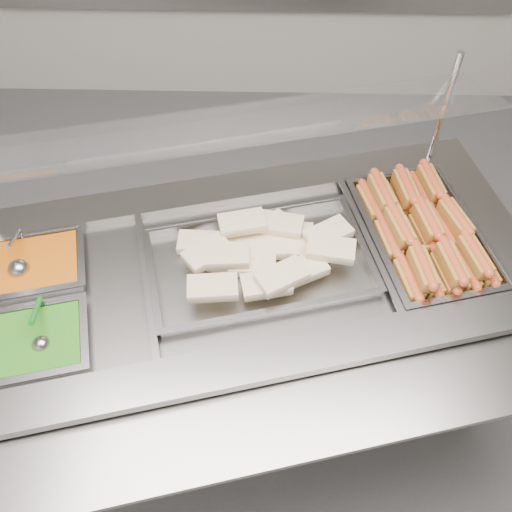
{
  "coord_description": "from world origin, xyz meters",
  "views": [
    {
      "loc": [
        0.1,
        -0.76,
        2.27
      ],
      "look_at": [
        0.07,
        0.35,
        0.9
      ],
      "focal_mm": 40.0,
      "sensor_mm": 36.0,
      "label": 1
    }
  ],
  "objects_px": {
    "steam_counter": "(243,337)",
    "ladle": "(19,268)",
    "pan_wraps": "(259,265)",
    "sneeze_guard": "(223,129)",
    "serving_spoon": "(41,338)",
    "pan_hotdogs": "(421,239)"
  },
  "relations": [
    {
      "from": "steam_counter",
      "to": "pan_hotdogs",
      "type": "height_order",
      "value": "pan_hotdogs"
    },
    {
      "from": "sneeze_guard",
      "to": "steam_counter",
      "type": "bearing_deg",
      "value": -75.85
    },
    {
      "from": "steam_counter",
      "to": "pan_wraps",
      "type": "bearing_deg",
      "value": 14.15
    },
    {
      "from": "steam_counter",
      "to": "ladle",
      "type": "relative_size",
      "value": 10.54
    },
    {
      "from": "steam_counter",
      "to": "sneeze_guard",
      "type": "bearing_deg",
      "value": 104.15
    },
    {
      "from": "pan_hotdogs",
      "to": "ladle",
      "type": "bearing_deg",
      "value": -171.55
    },
    {
      "from": "pan_wraps",
      "to": "steam_counter",
      "type": "bearing_deg",
      "value": -165.85
    },
    {
      "from": "steam_counter",
      "to": "pan_wraps",
      "type": "relative_size",
      "value": 2.68
    },
    {
      "from": "serving_spoon",
      "to": "pan_hotdogs",
      "type": "bearing_deg",
      "value": 21.04
    },
    {
      "from": "pan_wraps",
      "to": "ladle",
      "type": "xyz_separation_m",
      "value": [
        -0.74,
        -0.05,
        0.03
      ]
    },
    {
      "from": "sneeze_guard",
      "to": "serving_spoon",
      "type": "distance_m",
      "value": 0.78
    },
    {
      "from": "sneeze_guard",
      "to": "pan_wraps",
      "type": "bearing_deg",
      "value": -60.51
    },
    {
      "from": "pan_hotdogs",
      "to": "serving_spoon",
      "type": "bearing_deg",
      "value": -158.96
    },
    {
      "from": "steam_counter",
      "to": "ladle",
      "type": "bearing_deg",
      "value": -176.65
    },
    {
      "from": "steam_counter",
      "to": "sneeze_guard",
      "type": "xyz_separation_m",
      "value": [
        -0.05,
        0.21,
        0.8
      ]
    },
    {
      "from": "pan_hotdogs",
      "to": "steam_counter",
      "type": "bearing_deg",
      "value": -165.85
    },
    {
      "from": "sneeze_guard",
      "to": "serving_spoon",
      "type": "height_order",
      "value": "sneeze_guard"
    },
    {
      "from": "steam_counter",
      "to": "serving_spoon",
      "type": "bearing_deg",
      "value": -152.16
    },
    {
      "from": "pan_hotdogs",
      "to": "sneeze_guard",
      "type": "bearing_deg",
      "value": 174.87
    },
    {
      "from": "sneeze_guard",
      "to": "ladle",
      "type": "xyz_separation_m",
      "value": [
        -0.63,
        -0.25,
        -0.35
      ]
    },
    {
      "from": "steam_counter",
      "to": "pan_hotdogs",
      "type": "bearing_deg",
      "value": 14.15
    },
    {
      "from": "sneeze_guard",
      "to": "pan_hotdogs",
      "type": "xyz_separation_m",
      "value": [
        0.65,
        -0.06,
        -0.4
      ]
    }
  ]
}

